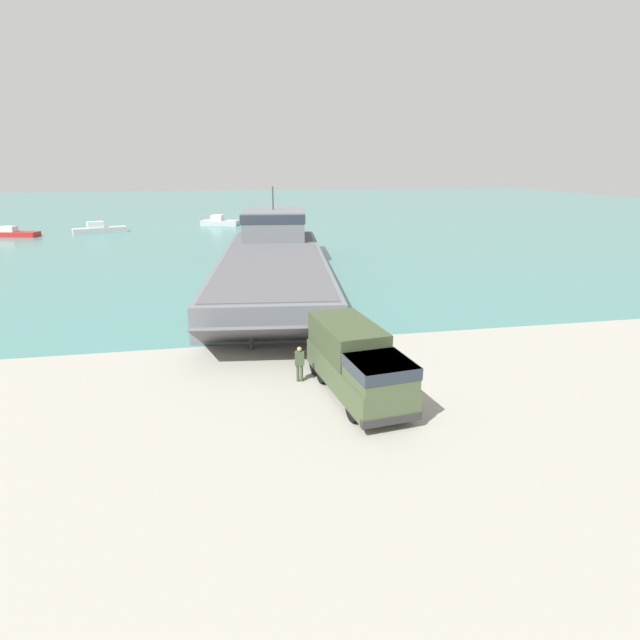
{
  "coord_description": "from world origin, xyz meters",
  "views": [
    {
      "loc": [
        -6.46,
        -20.28,
        9.78
      ],
      "look_at": [
        -1.79,
        4.3,
        1.97
      ],
      "focal_mm": 28.0,
      "sensor_mm": 36.0,
      "label": 1
    }
  ],
  "objects_px": {
    "military_truck": "(357,362)",
    "mooring_bollard": "(251,341)",
    "moored_boat_b": "(11,233)",
    "moored_boat_c": "(99,229)",
    "moored_boat_a": "(220,222)",
    "soldier_on_ramp": "(300,361)",
    "landing_craft": "(273,254)"
  },
  "relations": [
    {
      "from": "military_truck",
      "to": "moored_boat_c",
      "type": "distance_m",
      "value": 64.91
    },
    {
      "from": "soldier_on_ramp",
      "to": "military_truck",
      "type": "bearing_deg",
      "value": 61.94
    },
    {
      "from": "moored_boat_b",
      "to": "moored_boat_c",
      "type": "relative_size",
      "value": 0.99
    },
    {
      "from": "soldier_on_ramp",
      "to": "moored_boat_b",
      "type": "distance_m",
      "value": 65.62
    },
    {
      "from": "moored_boat_b",
      "to": "mooring_bollard",
      "type": "height_order",
      "value": "moored_boat_b"
    },
    {
      "from": "mooring_bollard",
      "to": "soldier_on_ramp",
      "type": "bearing_deg",
      "value": -67.22
    },
    {
      "from": "military_truck",
      "to": "moored_boat_b",
      "type": "bearing_deg",
      "value": -156.54
    },
    {
      "from": "military_truck",
      "to": "mooring_bollard",
      "type": "distance_m",
      "value": 7.89
    },
    {
      "from": "soldier_on_ramp",
      "to": "moored_boat_b",
      "type": "xyz_separation_m",
      "value": [
        -32.9,
        56.77,
        -0.52
      ]
    },
    {
      "from": "soldier_on_ramp",
      "to": "moored_boat_a",
      "type": "height_order",
      "value": "soldier_on_ramp"
    },
    {
      "from": "soldier_on_ramp",
      "to": "mooring_bollard",
      "type": "height_order",
      "value": "soldier_on_ramp"
    },
    {
      "from": "moored_boat_a",
      "to": "soldier_on_ramp",
      "type": "bearing_deg",
      "value": 20.11
    },
    {
      "from": "moored_boat_b",
      "to": "mooring_bollard",
      "type": "distance_m",
      "value": 60.52
    },
    {
      "from": "moored_boat_a",
      "to": "military_truck",
      "type": "bearing_deg",
      "value": 21.95
    },
    {
      "from": "landing_craft",
      "to": "mooring_bollard",
      "type": "height_order",
      "value": "landing_craft"
    },
    {
      "from": "soldier_on_ramp",
      "to": "moored_boat_c",
      "type": "xyz_separation_m",
      "value": [
        -21.52,
        58.58,
        -0.43
      ]
    },
    {
      "from": "military_truck",
      "to": "moored_boat_b",
      "type": "xyz_separation_m",
      "value": [
        -35.17,
        58.58,
        -1.06
      ]
    },
    {
      "from": "soldier_on_ramp",
      "to": "mooring_bollard",
      "type": "bearing_deg",
      "value": -146.76
    },
    {
      "from": "mooring_bollard",
      "to": "moored_boat_b",
      "type": "bearing_deg",
      "value": 120.72
    },
    {
      "from": "soldier_on_ramp",
      "to": "moored_boat_b",
      "type": "bearing_deg",
      "value": -139.44
    },
    {
      "from": "moored_boat_b",
      "to": "moored_boat_a",
      "type": "bearing_deg",
      "value": 120.93
    },
    {
      "from": "landing_craft",
      "to": "moored_boat_a",
      "type": "xyz_separation_m",
      "value": [
        -5.01,
        41.08,
        -1.27
      ]
    },
    {
      "from": "moored_boat_a",
      "to": "moored_boat_b",
      "type": "distance_m",
      "value": 30.35
    },
    {
      "from": "landing_craft",
      "to": "moored_boat_c",
      "type": "distance_m",
      "value": 41.03
    },
    {
      "from": "military_truck",
      "to": "moored_boat_a",
      "type": "height_order",
      "value": "military_truck"
    },
    {
      "from": "moored_boat_a",
      "to": "moored_boat_b",
      "type": "height_order",
      "value": "moored_boat_a"
    },
    {
      "from": "soldier_on_ramp",
      "to": "moored_boat_a",
      "type": "distance_m",
      "value": 65.62
    },
    {
      "from": "soldier_on_ramp",
      "to": "moored_boat_a",
      "type": "relative_size",
      "value": 0.26
    },
    {
      "from": "landing_craft",
      "to": "military_truck",
      "type": "bearing_deg",
      "value": -81.25
    },
    {
      "from": "moored_boat_a",
      "to": "mooring_bollard",
      "type": "bearing_deg",
      "value": 18.5
    },
    {
      "from": "landing_craft",
      "to": "moored_boat_c",
      "type": "relative_size",
      "value": 4.83
    },
    {
      "from": "moored_boat_b",
      "to": "mooring_bollard",
      "type": "bearing_deg",
      "value": 44.91
    }
  ]
}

